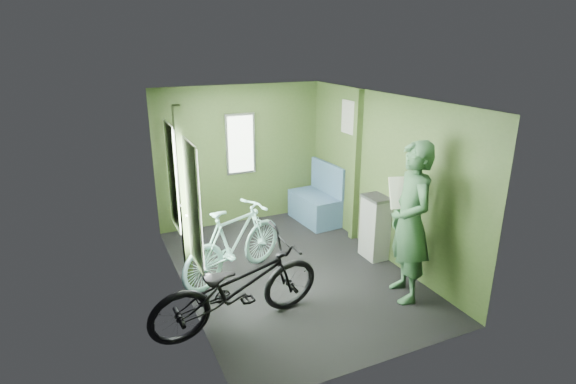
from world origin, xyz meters
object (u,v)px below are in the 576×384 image
(bicycle_black, at_px, (240,327))
(passenger, at_px, (410,222))
(bicycle_mint, at_px, (236,277))
(bench_seat, at_px, (316,205))
(waste_box, at_px, (375,227))

(bicycle_black, relative_size, passenger, 1.01)
(bicycle_mint, xyz_separation_m, bench_seat, (1.87, 1.28, 0.30))
(bicycle_black, relative_size, bench_seat, 1.91)
(passenger, relative_size, waste_box, 2.09)
(passenger, distance_m, waste_box, 1.17)
(bicycle_mint, bearing_deg, bicycle_black, 139.34)
(bench_seat, bearing_deg, waste_box, -89.84)
(bicycle_black, bearing_deg, waste_box, -76.76)
(bicycle_mint, distance_m, waste_box, 2.05)
(bicycle_black, bearing_deg, bicycle_mint, -21.93)
(waste_box, xyz_separation_m, bench_seat, (-0.11, 1.54, -0.16))
(bench_seat, bearing_deg, passenger, -97.31)
(waste_box, bearing_deg, bicycle_mint, 172.57)
(waste_box, bearing_deg, passenger, -104.24)
(passenger, distance_m, bench_seat, 2.65)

